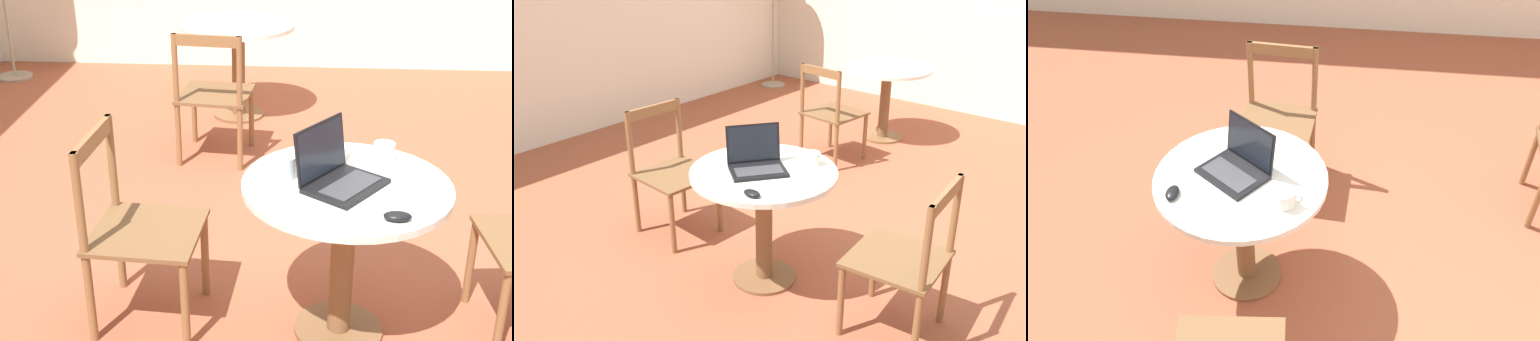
% 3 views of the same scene
% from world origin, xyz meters
% --- Properties ---
extents(ground_plane, '(16.00, 16.00, 0.00)m').
position_xyz_m(ground_plane, '(0.00, 0.00, 0.00)').
color(ground_plane, '#9E5138').
extents(cafe_table_near, '(0.82, 0.82, 0.71)m').
position_xyz_m(cafe_table_near, '(-0.67, 0.17, 0.55)').
color(cafe_table_near, brown).
rests_on(cafe_table_near, ground_plane).
extents(cafe_table_mid, '(0.82, 0.82, 0.71)m').
position_xyz_m(cafe_table_mid, '(1.91, 0.83, 0.55)').
color(cafe_table_mid, brown).
rests_on(cafe_table_mid, ground_plane).
extents(chair_near_back, '(0.48, 0.48, 0.86)m').
position_xyz_m(chair_near_back, '(-0.61, 1.03, 0.44)').
color(chair_near_back, brown).
rests_on(chair_near_back, ground_plane).
extents(chair_mid_left, '(0.49, 0.49, 0.86)m').
position_xyz_m(chair_mid_left, '(1.11, 0.92, 0.44)').
color(chair_mid_left, brown).
rests_on(chair_mid_left, ground_plane).
extents(laptop, '(0.40, 0.39, 0.23)m').
position_xyz_m(laptop, '(-0.68, 0.21, 0.76)').
color(laptop, black).
rests_on(laptop, cafe_table_near).
extents(mouse, '(0.06, 0.10, 0.03)m').
position_xyz_m(mouse, '(-0.95, 0.01, 0.72)').
color(mouse, black).
rests_on(mouse, cafe_table_near).
extents(mug, '(0.12, 0.09, 0.08)m').
position_xyz_m(mug, '(-0.43, 0.01, 0.75)').
color(mug, silver).
rests_on(mug, cafe_table_near).
extents(drinking_glass, '(0.07, 0.07, 0.09)m').
position_xyz_m(drinking_glass, '(-0.63, 0.41, 0.75)').
color(drinking_glass, silver).
rests_on(drinking_glass, cafe_table_near).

